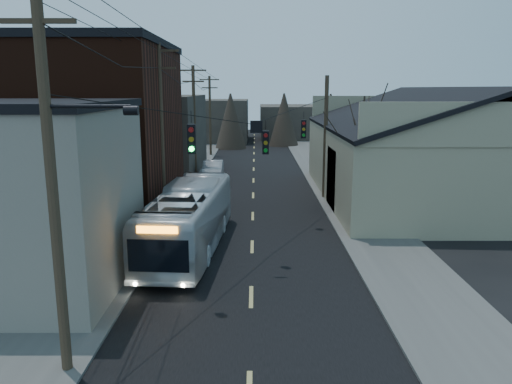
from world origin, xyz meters
TOP-DOWN VIEW (x-y plane):
  - road_surface at (0.00, 30.00)m, footprint 9.00×110.00m
  - sidewalk_left at (-6.50, 30.00)m, footprint 4.00×110.00m
  - sidewalk_right at (6.50, 30.00)m, footprint 4.00×110.00m
  - building_clapboard at (-9.00, 9.00)m, footprint 8.00×8.00m
  - building_brick at (-10.00, 20.00)m, footprint 10.00×12.00m
  - building_left_far at (-9.50, 36.00)m, footprint 9.00×14.00m
  - warehouse at (13.00, 25.00)m, footprint 16.16×20.60m
  - building_far_left at (-6.00, 65.00)m, footprint 10.00×12.00m
  - building_far_right at (7.00, 70.00)m, footprint 12.00×14.00m
  - bare_tree at (6.50, 20.00)m, footprint 0.40×0.40m
  - utility_lines at (-3.11, 24.14)m, footprint 11.24×45.28m
  - bus at (-3.00, 13.53)m, footprint 3.45×11.41m
  - parked_car at (-3.47, 32.79)m, footprint 1.74×4.77m

SIDE VIEW (x-z plane):
  - road_surface at x=0.00m, z-range 0.00..0.02m
  - sidewalk_left at x=-6.50m, z-range 0.00..0.12m
  - sidewalk_right at x=6.50m, z-range 0.00..0.12m
  - parked_car at x=-3.47m, z-range 0.00..1.56m
  - bus at x=-3.00m, z-range 0.00..3.13m
  - building_far_right at x=7.00m, z-range 0.00..5.00m
  - warehouse at x=13.00m, z-range -1.17..6.56m
  - building_far_left at x=-6.00m, z-range 0.00..6.00m
  - building_clapboard at x=-9.00m, z-range 0.00..7.00m
  - building_left_far at x=-9.50m, z-range 0.00..7.00m
  - bare_tree at x=6.50m, z-range 0.00..7.20m
  - utility_lines at x=-3.11m, z-range -0.30..10.20m
  - building_brick at x=-10.00m, z-range 0.00..10.00m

